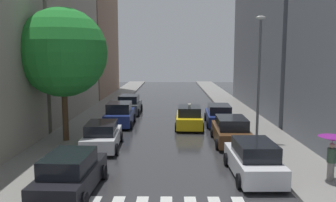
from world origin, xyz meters
The scene contains 15 objects.
ground_plane centered at (0.00, 24.00, -0.02)m, with size 28.00×72.00×0.04m, color #303033.
sidewalk_left centered at (-6.50, 24.00, 0.07)m, with size 3.00×72.00×0.15m, color gray.
sidewalk_right centered at (6.50, 24.00, 0.07)m, with size 3.00×72.00×0.15m, color gray.
building_left_far centered at (-11.00, 38.59, 10.98)m, with size 6.00×14.99×21.95m, color #8C6B56.
parked_car_left_nearest centered at (-3.78, 4.76, 0.77)m, with size 2.21×4.65×1.64m.
parked_car_left_second centered at (-3.84, 11.40, 0.74)m, with size 2.25×4.49×1.57m.
parked_car_left_third centered at (-3.79, 18.02, 0.84)m, with size 2.25×4.45×1.80m.
parked_car_left_fourth centered at (-3.70, 23.48, 0.80)m, with size 2.17×4.40×1.72m.
parked_car_right_nearest centered at (3.87, 6.72, 0.77)m, with size 2.13×4.56×1.65m.
parked_car_right_second centered at (3.86, 12.63, 0.78)m, with size 2.24×4.71×1.65m.
parked_car_right_third centered at (3.89, 18.39, 0.74)m, with size 2.21×4.74×1.58m.
taxi_midroad centered at (1.53, 17.25, 0.76)m, with size 2.21×4.43×1.81m.
pedestrian_foreground centered at (6.95, 5.90, 1.60)m, with size 1.17×1.17×1.89m.
street_tree_left centered at (-6.36, 12.70, 5.55)m, with size 5.37×5.37×8.10m.
lamp_post_right centered at (5.55, 13.00, 4.49)m, with size 0.60×0.28×7.60m.
Camera 1 is at (0.19, -8.45, 5.47)m, focal length 37.37 mm.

